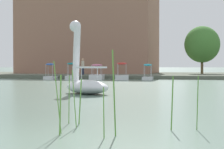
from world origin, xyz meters
TOP-DOWN VIEW (x-y plane):
  - ground_plane at (0.00, 0.00)m, footprint 657.46×657.46m
  - shore_bank_far at (0.00, 41.10)m, footprint 118.50×20.27m
  - swan_boat at (-1.83, 11.37)m, footprint 2.90×2.76m
  - pedal_boat_cyan at (-0.40, 29.59)m, footprint 0.94×1.78m
  - pedal_boat_red at (-2.73, 29.20)m, footprint 1.45×2.18m
  - pedal_boat_pink at (-5.07, 29.11)m, footprint 1.39×2.36m
  - pedal_boat_teal at (-7.62, 29.58)m, footprint 1.24×1.93m
  - pedal_boat_blue at (-9.71, 29.50)m, footprint 1.03×1.85m
  - tree_broadleaf_left at (5.07, 40.51)m, footprint 4.64×4.68m
  - person_on_path at (-7.57, 33.74)m, footprint 0.30×0.30m
  - apartment_block at (-8.96, 43.38)m, footprint 17.31×11.55m
  - reed_clump_foreground at (0.77, 1.40)m, footprint 4.07×1.70m

SIDE VIEW (x-z plane):
  - ground_plane at x=0.00m, z-range 0.00..0.00m
  - shore_bank_far at x=0.00m, z-range 0.00..0.36m
  - pedal_boat_pink at x=-5.07m, z-range -0.31..1.14m
  - pedal_boat_teal at x=-7.62m, z-range -0.37..1.23m
  - pedal_boat_red at x=-2.73m, z-range -0.37..1.23m
  - pedal_boat_cyan at x=-0.40m, z-range -0.29..1.19m
  - pedal_boat_blue at x=-9.71m, z-range -0.29..1.25m
  - reed_clump_foreground at x=0.77m, z-range -0.18..1.41m
  - swan_boat at x=-1.83m, z-range -1.04..2.41m
  - person_on_path at x=-7.57m, z-range 0.43..2.14m
  - tree_broadleaf_left at x=5.07m, z-range 1.01..6.59m
  - apartment_block at x=-8.96m, z-range 0.36..10.72m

